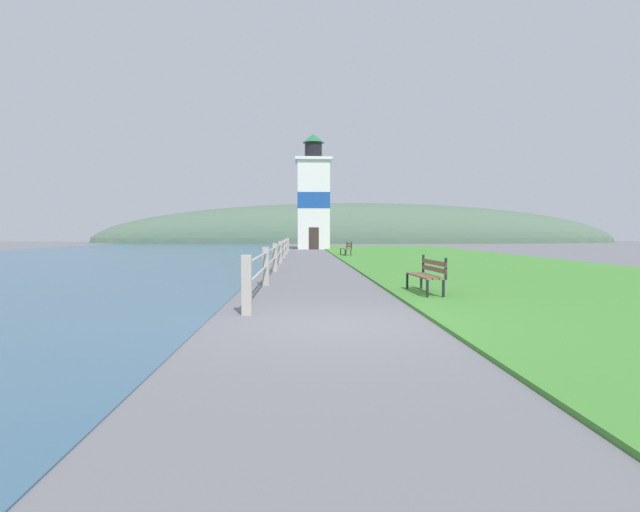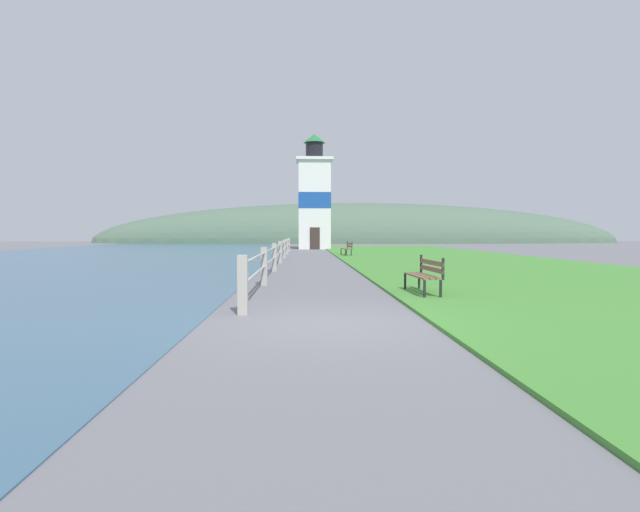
% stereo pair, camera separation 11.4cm
% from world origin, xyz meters
% --- Properties ---
extents(ground_plane, '(160.00, 160.00, 0.00)m').
position_xyz_m(ground_plane, '(0.00, 0.00, 0.00)').
color(ground_plane, slate).
extents(grass_verge, '(12.00, 55.94, 0.06)m').
position_xyz_m(grass_verge, '(7.66, 18.65, 0.03)').
color(grass_verge, '#428433').
rests_on(grass_verge, ground_plane).
extents(water_strip, '(24.00, 89.51, 0.01)m').
position_xyz_m(water_strip, '(-14.16, 18.65, 0.01)').
color(water_strip, '#385B75').
rests_on(water_strip, ground_plane).
extents(seawall_railing, '(0.18, 30.88, 1.10)m').
position_xyz_m(seawall_railing, '(-1.56, 16.35, 0.64)').
color(seawall_railing, '#A8A399').
rests_on(seawall_railing, ground_plane).
extents(park_bench_near, '(0.56, 1.79, 0.94)m').
position_xyz_m(park_bench_near, '(2.50, 3.74, 0.54)').
color(park_bench_near, brown).
rests_on(park_bench_near, ground_plane).
extents(park_bench_midway, '(0.62, 1.78, 0.94)m').
position_xyz_m(park_bench_midway, '(2.45, 24.03, 0.54)').
color(park_bench_midway, brown).
rests_on(park_bench_midway, ground_plane).
extents(lighthouse, '(3.36, 3.36, 10.65)m').
position_xyz_m(lighthouse, '(0.65, 38.44, 4.67)').
color(lighthouse, white).
rests_on(lighthouse, ground_plane).
extents(distant_hillside, '(80.00, 16.00, 12.00)m').
position_xyz_m(distant_hillside, '(8.00, 67.30, 0.00)').
color(distant_hillside, '#4C6651').
rests_on(distant_hillside, ground_plane).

